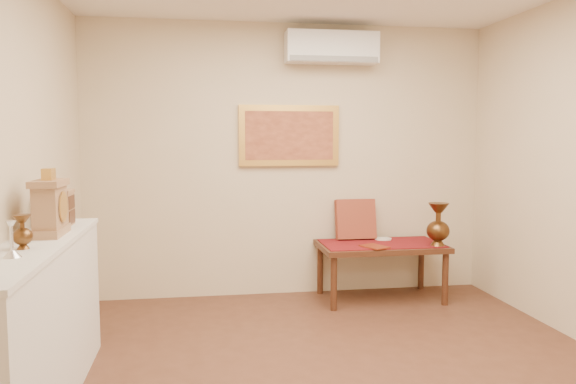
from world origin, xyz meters
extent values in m
cube|color=beige|center=(0.00, 2.25, 1.35)|extent=(4.00, 0.02, 2.70)
cube|color=maroon|center=(0.85, 1.88, 0.55)|extent=(1.14, 0.59, 0.01)
cylinder|color=white|center=(0.93, 2.06, 0.56)|extent=(0.17, 0.17, 0.01)
cube|color=maroon|center=(0.72, 1.68, 0.56)|extent=(0.27, 0.30, 0.01)
cube|color=maroon|center=(0.66, 2.13, 0.76)|extent=(0.40, 0.18, 0.41)
cube|color=silver|center=(-1.82, 0.00, 0.47)|extent=(0.35, 2.00, 0.95)
cube|color=silver|center=(-1.82, 0.00, 0.96)|extent=(0.37, 2.02, 0.03)
cube|color=#A57954|center=(-1.80, 0.28, 1.00)|extent=(0.16, 0.36, 0.05)
cube|color=#A57954|center=(-1.80, 0.28, 1.16)|extent=(0.14, 0.30, 0.25)
cylinder|color=beige|center=(-1.72, 0.28, 1.16)|extent=(0.01, 0.17, 0.17)
cylinder|color=gold|center=(-1.72, 0.28, 1.16)|extent=(0.01, 0.19, 0.19)
cube|color=#A57954|center=(-1.80, 0.28, 1.30)|extent=(0.17, 0.34, 0.04)
cube|color=gold|center=(-1.80, 0.28, 1.35)|extent=(0.06, 0.11, 0.07)
cube|color=#A57954|center=(-1.83, 0.67, 1.09)|extent=(0.15, 0.20, 0.22)
cube|color=#462415|center=(-1.75, 0.67, 1.04)|extent=(0.01, 0.17, 0.09)
cube|color=#462415|center=(-1.75, 0.67, 1.14)|extent=(0.01, 0.17, 0.09)
cube|color=#A57954|center=(-1.83, 0.67, 1.21)|extent=(0.16, 0.21, 0.02)
cube|color=#462415|center=(0.85, 1.88, 0.53)|extent=(1.20, 0.70, 0.05)
cylinder|color=#462415|center=(0.31, 1.59, 0.25)|extent=(0.06, 0.06, 0.50)
cylinder|color=#462415|center=(1.39, 1.59, 0.25)|extent=(0.06, 0.06, 0.50)
cylinder|color=#462415|center=(0.31, 2.17, 0.25)|extent=(0.06, 0.06, 0.50)
cylinder|color=#462415|center=(1.39, 2.17, 0.25)|extent=(0.06, 0.06, 0.50)
cube|color=gold|center=(0.00, 2.23, 1.60)|extent=(1.00, 0.05, 0.60)
cube|color=#B7623F|center=(0.00, 2.20, 1.60)|extent=(0.88, 0.01, 0.48)
cube|color=white|center=(0.40, 2.12, 2.45)|extent=(0.90, 0.24, 0.30)
cube|color=gray|center=(0.40, 2.00, 2.33)|extent=(0.86, 0.02, 0.05)
camera|label=1|loc=(-0.90, -3.30, 1.57)|focal=35.00mm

